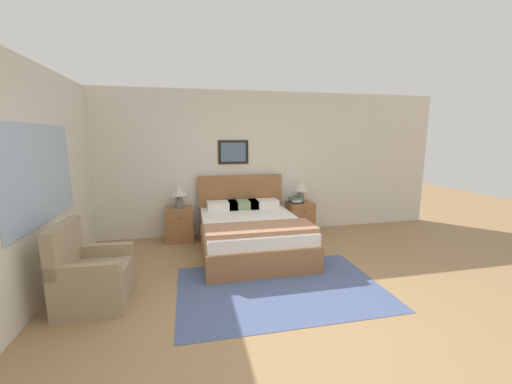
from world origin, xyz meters
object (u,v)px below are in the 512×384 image
at_px(table_lamp_near_window, 178,192).
at_px(table_lamp_by_door, 301,187).
at_px(armchair, 91,277).
at_px(nightstand_by_door, 300,217).
at_px(nightstand_near_window, 180,224).
at_px(bed, 251,233).

height_order(table_lamp_near_window, table_lamp_by_door, same).
bearing_deg(table_lamp_by_door, table_lamp_near_window, 180.00).
distance_m(armchair, table_lamp_by_door, 3.71).
relative_size(armchair, nightstand_by_door, 1.56).
bearing_deg(table_lamp_near_window, armchair, -114.45).
xyz_separation_m(table_lamp_near_window, table_lamp_by_door, (2.21, 0.00, 0.00)).
bearing_deg(nightstand_near_window, table_lamp_by_door, 0.01).
distance_m(nightstand_near_window, table_lamp_near_window, 0.57).
relative_size(bed, table_lamp_near_window, 4.86).
bearing_deg(table_lamp_by_door, armchair, -147.66).
height_order(armchair, table_lamp_near_window, table_lamp_near_window).
bearing_deg(bed, table_lamp_near_window, 145.09).
distance_m(bed, nightstand_near_window, 1.35).
bearing_deg(table_lamp_by_door, nightstand_by_door, -16.46).
height_order(nightstand_by_door, table_lamp_by_door, table_lamp_by_door).
relative_size(table_lamp_near_window, table_lamp_by_door, 1.00).
distance_m(nightstand_near_window, nightstand_by_door, 2.21).
bearing_deg(bed, armchair, -149.14).
distance_m(armchair, nightstand_near_window, 2.15).
bearing_deg(armchair, nightstand_by_door, 125.21).
xyz_separation_m(armchair, table_lamp_near_window, (0.89, 1.96, 0.56)).
xyz_separation_m(bed, nightstand_near_window, (-1.11, 0.77, -0.01)).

